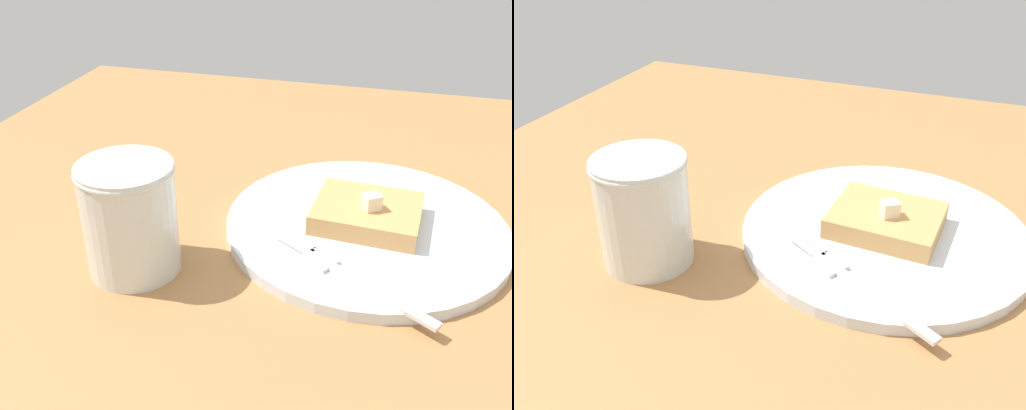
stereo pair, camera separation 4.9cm
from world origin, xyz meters
TOP-DOWN VIEW (x-y plane):
  - table_surface at (0.00, 0.00)cm, footprint 91.77×91.77cm
  - plate at (-3.30, 5.14)cm, footprint 26.34×26.34cm
  - toast_slice_center at (-3.30, 5.14)cm, footprint 8.81×10.20cm
  - butter_pat_primary at (-2.51, 5.48)cm, footprint 1.93×1.97cm
  - fork at (5.46, 3.98)cm, footprint 9.60×14.38cm
  - syrup_jar at (7.52, -13.41)cm, footprint 8.01×8.01cm

SIDE VIEW (x-z plane):
  - table_surface at x=0.00cm, z-range 0.00..2.35cm
  - plate at x=-3.30cm, z-range 2.41..3.48cm
  - fork at x=5.46cm, z-range 3.42..3.78cm
  - toast_slice_center at x=-3.30cm, z-range 3.42..5.32cm
  - butter_pat_primary at x=-2.51cm, z-range 5.32..6.80cm
  - syrup_jar at x=7.52cm, z-range 1.85..11.57cm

